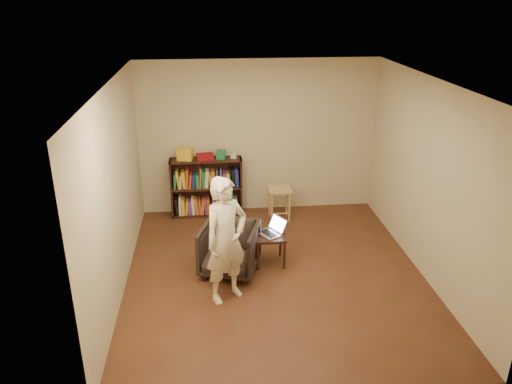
{
  "coord_description": "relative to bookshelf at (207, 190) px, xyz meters",
  "views": [
    {
      "loc": [
        -0.85,
        -5.83,
        3.62
      ],
      "look_at": [
        -0.23,
        0.35,
        1.08
      ],
      "focal_mm": 35.0,
      "sensor_mm": 36.0,
      "label": 1
    }
  ],
  "objects": [
    {
      "name": "person",
      "position": [
        0.22,
        -2.57,
        0.37
      ],
      "size": [
        0.7,
        0.65,
        1.61
      ],
      "primitive_type": "imported",
      "rotation": [
        0.0,
        0.0,
        0.59
      ],
      "color": "#ECE3C2",
      "rests_on": "floor"
    },
    {
      "name": "wall_right",
      "position": [
        2.9,
        -2.09,
        0.86
      ],
      "size": [
        0.0,
        4.5,
        4.5
      ],
      "primitive_type": "plane",
      "rotation": [
        1.57,
        0.0,
        -1.57
      ],
      "color": "#B9B08C",
      "rests_on": "floor"
    },
    {
      "name": "floor",
      "position": [
        0.9,
        -2.09,
        -0.44
      ],
      "size": [
        4.5,
        4.5,
        0.0
      ],
      "primitive_type": "plane",
      "color": "#462216",
      "rests_on": "ground"
    },
    {
      "name": "wall_left",
      "position": [
        -1.1,
        -2.09,
        0.86
      ],
      "size": [
        0.0,
        4.5,
        4.5
      ],
      "primitive_type": "plane",
      "rotation": [
        1.57,
        0.0,
        1.57
      ],
      "color": "#B9B08C",
      "rests_on": "floor"
    },
    {
      "name": "box_yellow",
      "position": [
        -0.33,
        -0.01,
        0.66
      ],
      "size": [
        0.27,
        0.22,
        0.2
      ],
      "primitive_type": "cube",
      "rotation": [
        0.0,
        0.0,
        -0.2
      ],
      "color": "gold",
      "rests_on": "bookshelf"
    },
    {
      "name": "laptop",
      "position": [
        0.91,
        -1.72,
        0.05
      ],
      "size": [
        0.44,
        0.44,
        0.22
      ],
      "rotation": [
        0.0,
        0.0,
        -1.05
      ],
      "color": "#B8B7BC",
      "rests_on": "side_table"
    },
    {
      "name": "box_green",
      "position": [
        0.26,
        -0.01,
        0.63
      ],
      "size": [
        0.16,
        0.16,
        0.14
      ],
      "primitive_type": "cube",
      "rotation": [
        0.0,
        0.0,
        -0.16
      ],
      "color": "#20783D",
      "rests_on": "bookshelf"
    },
    {
      "name": "red_cloth",
      "position": [
        -0.01,
        -0.03,
        0.61
      ],
      "size": [
        0.3,
        0.23,
        0.09
      ],
      "primitive_type": "cube",
      "rotation": [
        0.0,
        0.0,
        0.12
      ],
      "color": "maroon",
      "rests_on": "bookshelf"
    },
    {
      "name": "box_white",
      "position": [
        0.47,
        -0.0,
        0.6
      ],
      "size": [
        0.11,
        0.11,
        0.07
      ],
      "primitive_type": "cube",
      "rotation": [
        0.0,
        0.0,
        -0.25
      ],
      "color": "silver",
      "rests_on": "bookshelf"
    },
    {
      "name": "ceiling",
      "position": [
        0.9,
        -2.09,
        2.16
      ],
      "size": [
        4.5,
        4.5,
        0.0
      ],
      "primitive_type": "plane",
      "color": "white",
      "rests_on": "wall_back"
    },
    {
      "name": "side_table",
      "position": [
        0.86,
        -1.76,
        -0.08
      ],
      "size": [
        0.43,
        0.43,
        0.44
      ],
      "color": "black",
      "rests_on": "floor"
    },
    {
      "name": "wall_back",
      "position": [
        0.9,
        0.16,
        0.86
      ],
      "size": [
        4.0,
        0.0,
        4.0
      ],
      "primitive_type": "plane",
      "rotation": [
        1.57,
        0.0,
        0.0
      ],
      "color": "#B9B08C",
      "rests_on": "floor"
    },
    {
      "name": "bookshelf",
      "position": [
        0.0,
        0.0,
        0.0
      ],
      "size": [
        1.2,
        0.3,
        1.0
      ],
      "color": "black",
      "rests_on": "floor"
    },
    {
      "name": "stool",
      "position": [
        1.21,
        -0.3,
        -0.0
      ],
      "size": [
        0.37,
        0.37,
        0.54
      ],
      "color": "#A88A51",
      "rests_on": "floor"
    },
    {
      "name": "armchair",
      "position": [
        0.29,
        -1.94,
        -0.1
      ],
      "size": [
        0.92,
        0.94,
        0.69
      ],
      "primitive_type": "imported",
      "rotation": [
        0.0,
        0.0,
        -0.3
      ],
      "color": "#2D231E",
      "rests_on": "floor"
    }
  ]
}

